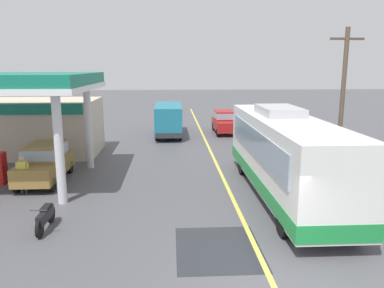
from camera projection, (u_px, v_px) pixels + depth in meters
The scene contains 11 objects.
ground at pixel (204, 138), 28.96m from camera, with size 120.00×120.00×0.00m, color #4C4C51.
lane_divider_stripe at pixel (211, 152), 24.07m from camera, with size 0.16×50.00×0.01m, color #D8CC4C.
wet_puddle_patch at pixel (218, 248), 11.38m from camera, with size 2.55×3.04×0.01m, color #26282D.
coach_bus_main at pixel (284, 156), 15.74m from camera, with size 2.60×11.04×3.69m.
gas_station_roadside at pixel (27, 116), 21.20m from camera, with size 9.10×11.95×5.10m.
car_at_pump at pixel (45, 161), 17.84m from camera, with size 1.70×4.20×1.82m.
minibus_opposing_lane at pixel (168, 117), 29.65m from camera, with size 2.04×6.13×2.44m.
motorcycle_parked_forecourt at pixel (45, 217), 12.64m from camera, with size 0.55×1.80×0.92m.
pedestrian_near_pump at pixel (23, 172), 16.16m from camera, with size 0.55×0.22×1.66m.
car_trailing_behind_bus at pixel (225, 121), 30.90m from camera, with size 1.70×4.20×1.82m.
utility_pole_roadside at pixel (343, 95), 20.28m from camera, with size 1.80×0.24×7.41m.
Camera 1 is at (-2.52, -8.35, 5.41)m, focal length 35.24 mm.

